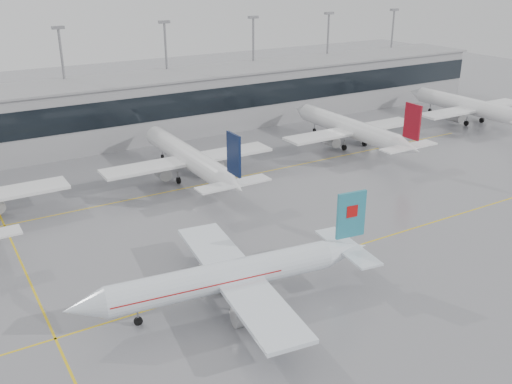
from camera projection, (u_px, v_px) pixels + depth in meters
ground at (307, 261)px, 69.65m from camera, size 320.00×320.00×0.00m
taxi_line_main at (307, 261)px, 69.65m from camera, size 120.00×0.25×0.01m
taxi_line_north at (199, 185)px, 93.49m from camera, size 120.00×0.25×0.01m
taxi_line_cross at (25, 272)px, 67.20m from camera, size 0.25×60.00×0.01m
terminal at (130, 110)px, 116.68m from camera, size 180.00×15.00×12.00m
terminal_glass at (143, 110)px, 110.12m from camera, size 180.00×0.20×5.00m
terminal_roof at (128, 79)px, 114.36m from camera, size 182.00×16.00×0.40m
light_masts at (117, 69)px, 118.71m from camera, size 156.40×1.00×22.60m
air_canada_jet at (235, 275)px, 60.11m from camera, size 34.12×26.84×10.44m
parked_jet_c at (189, 158)px, 95.03m from camera, size 29.64×36.96×11.72m
parked_jet_d at (352, 129)px, 111.79m from camera, size 29.64×36.96×11.72m
parked_jet_e at (472, 107)px, 128.55m from camera, size 29.64×36.96×11.72m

